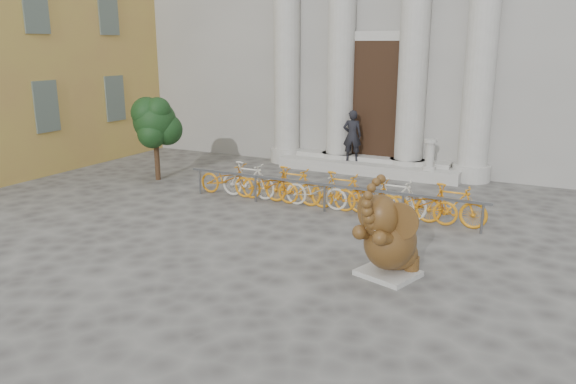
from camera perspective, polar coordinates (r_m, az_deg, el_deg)
The scene contains 7 objects.
ground at distance 10.59m, azimuth -8.87°, elevation -8.19°, with size 80.00×80.00×0.00m, color #474442.
entrance_steps at distance 18.62m, azimuth 8.14°, elevation 2.50°, with size 6.00×1.20×0.36m, color #A8A59E.
elephant_statue at distance 10.26m, azimuth 10.20°, elevation -4.77°, with size 1.29×1.54×1.95m.
bike_rack at distance 14.33m, azimuth 4.08°, elevation 0.21°, with size 8.01×0.53×1.00m.
tree at distance 17.63m, azimuth -13.34°, elevation 6.89°, with size 1.48×1.35×2.57m.
pedestrian at distance 18.57m, azimuth 6.54°, elevation 5.72°, with size 0.61×0.40×1.67m, color black.
balustrade_post at distance 17.67m, azimuth 14.19°, elevation 3.57°, with size 0.38×0.38×0.94m.
Camera 1 is at (5.79, -7.85, 4.11)m, focal length 35.00 mm.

